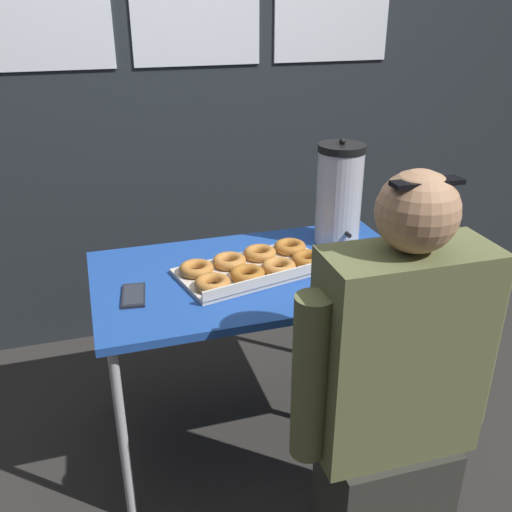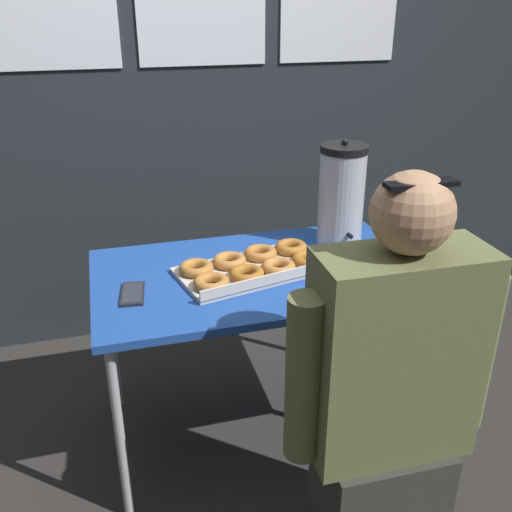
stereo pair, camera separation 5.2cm
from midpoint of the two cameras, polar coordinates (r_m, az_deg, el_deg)
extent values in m
plane|color=#2D2B28|center=(2.48, -0.53, -16.74)|extent=(12.00, 12.00, 0.00)
cube|color=#23282D|center=(2.82, -6.58, 18.43)|extent=(6.00, 0.10, 2.68)
cube|color=#1E479E|center=(2.08, -0.60, -1.85)|extent=(1.18, 0.70, 0.03)
cylinder|color=#ADADB2|center=(1.96, -13.93, -17.33)|extent=(0.03, 0.03, 0.70)
cylinder|color=#ADADB2|center=(2.23, 15.54, -11.67)|extent=(0.03, 0.03, 0.70)
cylinder|color=#ADADB2|center=(2.45, -15.02, -8.00)|extent=(0.03, 0.03, 0.70)
cylinder|color=#ADADB2|center=(2.67, 8.79, -4.47)|extent=(0.03, 0.03, 0.70)
cube|color=beige|center=(2.06, -0.96, -1.41)|extent=(0.59, 0.39, 0.02)
cube|color=beige|center=(1.94, 0.99, -2.25)|extent=(0.52, 0.13, 0.04)
torus|color=#B77533|center=(1.92, -5.13, -2.73)|extent=(0.17, 0.17, 0.04)
torus|color=#A86623|center=(1.97, -1.61, -1.82)|extent=(0.13, 0.13, 0.04)
torus|color=#BD7B39|center=(2.02, 1.56, -1.08)|extent=(0.17, 0.17, 0.04)
torus|color=#A96624|center=(2.09, 4.52, -0.28)|extent=(0.16, 0.16, 0.04)
torus|color=#B67331|center=(2.02, -6.71, -1.28)|extent=(0.16, 0.16, 0.04)
torus|color=#BC7937|center=(2.07, -3.41, -0.52)|extent=(0.16, 0.16, 0.04)
torus|color=#B67431|center=(2.13, -0.32, 0.29)|extent=(0.15, 0.15, 0.04)
torus|color=#AD6B28|center=(2.19, 2.74, 0.92)|extent=(0.17, 0.17, 0.04)
cylinder|color=#B7B7BC|center=(2.28, 7.64, 5.81)|extent=(0.18, 0.18, 0.37)
cylinder|color=black|center=(2.22, 7.93, 10.66)|extent=(0.18, 0.18, 0.03)
sphere|color=black|center=(2.22, 7.96, 11.28)|extent=(0.03, 0.03, 0.03)
cylinder|color=black|center=(2.24, 8.45, 2.20)|extent=(0.02, 0.04, 0.02)
cube|color=black|center=(1.94, -12.91, -3.87)|extent=(0.09, 0.17, 0.01)
cube|color=#2D333D|center=(1.94, -12.92, -3.73)|extent=(0.08, 0.15, 0.00)
cube|color=#33332D|center=(1.96, 11.65, -22.38)|extent=(0.37, 0.26, 0.44)
cube|color=#60663D|center=(1.62, 13.25, -9.49)|extent=(0.46, 0.21, 0.62)
sphere|color=tan|center=(1.43, 14.83, 4.32)|extent=(0.21, 0.21, 0.21)
cube|color=black|center=(1.39, 15.73, 7.09)|extent=(0.18, 0.05, 0.01)
cylinder|color=#60663D|center=(1.77, 20.61, -8.64)|extent=(0.10, 0.10, 0.49)
cylinder|color=#60663D|center=(1.54, 4.48, -12.17)|extent=(0.10, 0.10, 0.49)
camera|label=1|loc=(0.03, -90.73, -0.34)|focal=40.00mm
camera|label=2|loc=(0.03, 89.27, 0.34)|focal=40.00mm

